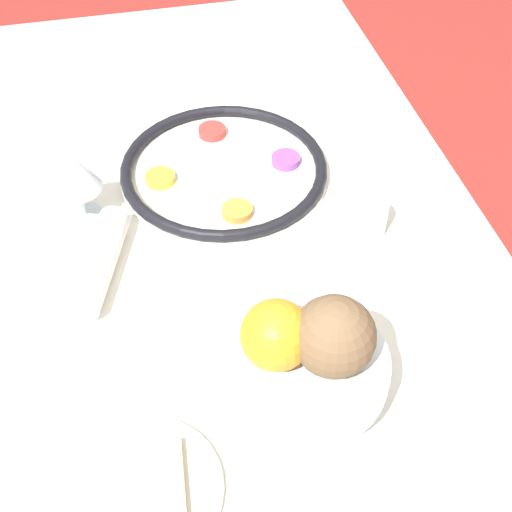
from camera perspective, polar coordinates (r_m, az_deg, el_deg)
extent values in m
plane|color=maroon|center=(1.72, -2.06, -15.66)|extent=(8.00, 8.00, 0.00)
cube|color=silver|center=(1.41, -2.45, -8.78)|extent=(1.54, 0.87, 0.72)
cylinder|color=silver|center=(1.24, -2.57, 6.55)|extent=(0.36, 0.36, 0.01)
torus|color=black|center=(1.23, -2.59, 7.09)|extent=(0.36, 0.36, 0.02)
cylinder|color=orange|center=(1.15, -1.52, 3.60)|extent=(0.05, 0.05, 0.01)
cylinder|color=#844299|center=(1.26, 2.40, 7.70)|extent=(0.05, 0.05, 0.01)
cylinder|color=red|center=(1.32, -3.53, 9.93)|extent=(0.05, 0.05, 0.01)
cylinder|color=gold|center=(1.23, -7.68, 6.19)|extent=(0.05, 0.05, 0.01)
cylinder|color=silver|center=(1.20, -13.56, 3.19)|extent=(0.06, 0.06, 0.00)
cylinder|color=silver|center=(1.18, -13.81, 4.28)|extent=(0.01, 0.01, 0.06)
cone|color=silver|center=(1.14, -14.35, 6.60)|extent=(0.08, 0.08, 0.07)
cylinder|color=silver|center=(0.94, 3.46, -11.75)|extent=(0.13, 0.13, 0.01)
cylinder|color=silver|center=(0.91, 3.56, -10.52)|extent=(0.03, 0.03, 0.07)
cylinder|color=silver|center=(0.87, 3.70, -8.80)|extent=(0.21, 0.21, 0.03)
sphere|color=orange|center=(0.82, 1.63, -6.34)|extent=(0.09, 0.09, 0.09)
sphere|color=brown|center=(0.82, 6.25, -6.41)|extent=(0.10, 0.10, 0.10)
cylinder|color=beige|center=(0.89, -9.24, -18.06)|extent=(0.20, 0.20, 0.01)
cube|color=#D1B784|center=(0.88, -9.32, -17.77)|extent=(0.11, 0.11, 0.01)
cylinder|color=white|center=(1.09, -12.39, -0.39)|extent=(0.20, 0.11, 0.05)
cylinder|color=silver|center=(1.13, 8.85, 3.15)|extent=(0.06, 0.06, 0.07)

